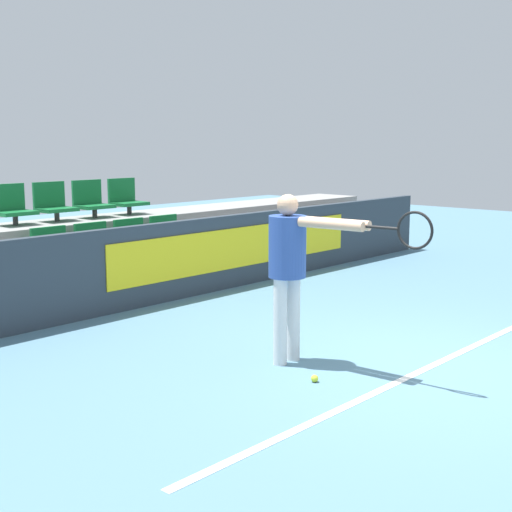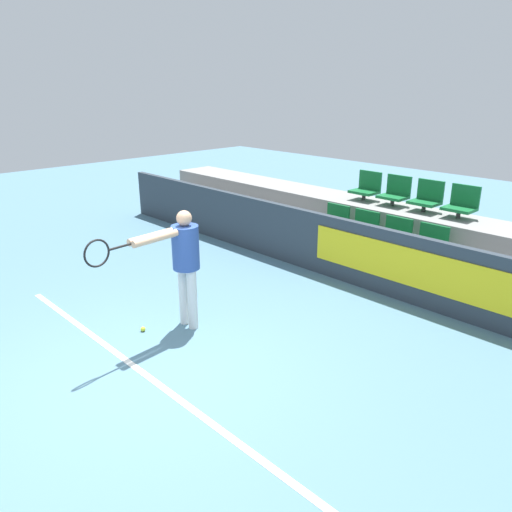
# 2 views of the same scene
# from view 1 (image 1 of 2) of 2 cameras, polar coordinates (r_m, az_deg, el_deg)

# --- Properties ---
(ground_plane) EXTENTS (30.00, 30.00, 0.00)m
(ground_plane) POSITION_cam_1_polar(r_m,az_deg,el_deg) (6.87, 12.84, -8.84)
(ground_plane) COLOR slate
(court_baseline) EXTENTS (6.23, 0.08, 0.01)m
(court_baseline) POSITION_cam_1_polar(r_m,az_deg,el_deg) (6.84, 13.18, -8.88)
(court_baseline) COLOR white
(court_baseline) RESTS_ON ground
(barrier_wall) EXTENTS (12.85, 0.14, 1.05)m
(barrier_wall) POSITION_cam_1_polar(r_m,az_deg,el_deg) (9.26, -8.41, -0.67)
(barrier_wall) COLOR #2D3842
(barrier_wall) RESTS_ON ground
(bleacher_tier_front) EXTENTS (12.45, 0.96, 0.50)m
(bleacher_tier_front) POSITION_cam_1_polar(r_m,az_deg,el_deg) (9.71, -10.69, -1.92)
(bleacher_tier_front) COLOR gray
(bleacher_tier_front) RESTS_ON ground
(bleacher_tier_middle) EXTENTS (12.45, 0.96, 0.99)m
(bleacher_tier_middle) POSITION_cam_1_polar(r_m,az_deg,el_deg) (10.44, -13.92, 0.13)
(bleacher_tier_middle) COLOR gray
(bleacher_tier_middle) RESTS_ON ground
(stadium_chair_0) EXTENTS (0.49, 0.40, 0.54)m
(stadium_chair_0) POSITION_cam_1_polar(r_m,az_deg,el_deg) (9.21, -15.88, 0.35)
(stadium_chair_0) COLOR #333333
(stadium_chair_0) RESTS_ON bleacher_tier_front
(stadium_chair_1) EXTENTS (0.49, 0.40, 0.54)m
(stadium_chair_1) POSITION_cam_1_polar(r_m,az_deg,el_deg) (9.55, -12.70, 0.79)
(stadium_chair_1) COLOR #333333
(stadium_chair_1) RESTS_ON bleacher_tier_front
(stadium_chair_2) EXTENTS (0.49, 0.40, 0.54)m
(stadium_chair_2) POSITION_cam_1_polar(r_m,az_deg,el_deg) (9.91, -9.75, 1.19)
(stadium_chair_2) COLOR #333333
(stadium_chair_2) RESTS_ON bleacher_tier_front
(stadium_chair_3) EXTENTS (0.49, 0.40, 0.54)m
(stadium_chair_3) POSITION_cam_1_polar(r_m,az_deg,el_deg) (10.31, -7.02, 1.56)
(stadium_chair_3) COLOR #333333
(stadium_chair_3) RESTS_ON bleacher_tier_front
(stadium_chair_4) EXTENTS (0.49, 0.40, 0.54)m
(stadium_chair_4) POSITION_cam_1_polar(r_m,az_deg,el_deg) (9.97, -18.94, 3.74)
(stadium_chair_4) COLOR #333333
(stadium_chair_4) RESTS_ON bleacher_tier_middle
(stadium_chair_5) EXTENTS (0.49, 0.40, 0.54)m
(stadium_chair_5) POSITION_cam_1_polar(r_m,az_deg,el_deg) (10.29, -15.89, 4.04)
(stadium_chair_5) COLOR #333333
(stadium_chair_5) RESTS_ON bleacher_tier_middle
(stadium_chair_6) EXTENTS (0.49, 0.40, 0.54)m
(stadium_chair_6) POSITION_cam_1_polar(r_m,az_deg,el_deg) (10.63, -13.03, 4.31)
(stadium_chair_6) COLOR #333333
(stadium_chair_6) RESTS_ON bleacher_tier_middle
(stadium_chair_7) EXTENTS (0.49, 0.40, 0.54)m
(stadium_chair_7) POSITION_cam_1_polar(r_m,az_deg,el_deg) (10.99, -10.35, 4.56)
(stadium_chair_7) COLOR #333333
(stadium_chair_7) RESTS_ON bleacher_tier_middle
(tennis_player) EXTENTS (0.35, 1.61, 1.61)m
(tennis_player) POSITION_cam_1_polar(r_m,az_deg,el_deg) (6.65, 3.02, -0.23)
(tennis_player) COLOR silver
(tennis_player) RESTS_ON ground
(tennis_ball) EXTENTS (0.07, 0.07, 0.07)m
(tennis_ball) POSITION_cam_1_polar(r_m,az_deg,el_deg) (6.38, 4.71, -9.74)
(tennis_ball) COLOR #CCDB33
(tennis_ball) RESTS_ON ground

